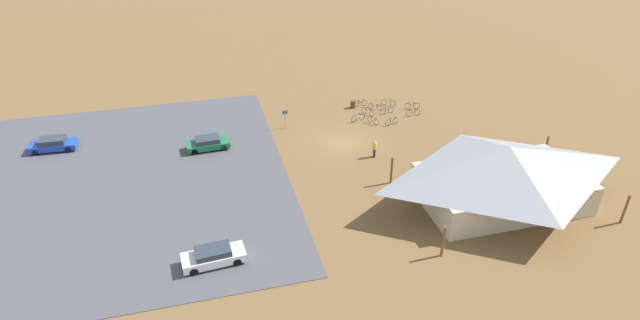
% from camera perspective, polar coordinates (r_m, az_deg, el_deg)
% --- Properties ---
extents(ground, '(160.00, 160.00, 0.00)m').
position_cam_1_polar(ground, '(53.96, 2.43, 2.00)').
color(ground, brown).
rests_on(ground, ground).
extents(parking_lot_asphalt, '(37.24, 33.43, 0.05)m').
position_cam_1_polar(parking_lot_asphalt, '(51.26, -25.06, -2.78)').
color(parking_lot_asphalt, '#4C4C51').
rests_on(parking_lot_asphalt, ground).
extents(bike_pavilion, '(16.29, 10.71, 5.35)m').
position_cam_1_polar(bike_pavilion, '(45.72, 19.65, -1.21)').
color(bike_pavilion, beige).
rests_on(bike_pavilion, ground).
extents(trash_bin, '(0.60, 0.60, 0.90)m').
position_cam_1_polar(trash_bin, '(61.42, 3.64, 6.12)').
color(trash_bin, brown).
rests_on(trash_bin, ground).
extents(lot_sign, '(0.56, 0.08, 2.20)m').
position_cam_1_polar(lot_sign, '(56.20, -3.86, 4.79)').
color(lot_sign, '#99999E').
rests_on(lot_sign, ground).
extents(bicycle_yellow_edge_south, '(0.78, 1.55, 0.86)m').
position_cam_1_polar(bicycle_yellow_edge_south, '(57.83, 5.84, 4.34)').
color(bicycle_yellow_edge_south, black).
rests_on(bicycle_yellow_edge_south, ground).
extents(bicycle_teal_lone_east, '(1.71, 0.48, 0.88)m').
position_cam_1_polar(bicycle_teal_lone_east, '(60.26, 10.17, 5.13)').
color(bicycle_teal_lone_east, black).
rests_on(bicycle_teal_lone_east, ground).
extents(bicycle_red_back_row, '(1.42, 1.06, 0.82)m').
position_cam_1_polar(bicycle_red_back_row, '(61.26, 6.06, 5.83)').
color(bicycle_red_back_row, black).
rests_on(bicycle_red_back_row, ground).
extents(bicycle_blue_edge_north, '(1.74, 0.48, 0.84)m').
position_cam_1_polar(bicycle_blue_edge_north, '(60.35, 7.35, 5.40)').
color(bicycle_blue_edge_north, black).
rests_on(bicycle_blue_edge_north, ground).
extents(bicycle_green_mid_cluster, '(1.69, 0.61, 0.90)m').
position_cam_1_polar(bicycle_green_mid_cluster, '(57.82, 7.88, 4.21)').
color(bicycle_green_mid_cluster, black).
rests_on(bicycle_green_mid_cluster, ground).
extents(bicycle_black_near_porch, '(1.76, 0.48, 0.84)m').
position_cam_1_polar(bicycle_black_near_porch, '(61.87, 4.42, 6.23)').
color(bicycle_black_near_porch, black).
rests_on(bicycle_black_near_porch, ground).
extents(bicycle_purple_front_row, '(1.75, 0.55, 0.86)m').
position_cam_1_polar(bicycle_purple_front_row, '(61.97, 10.09, 5.87)').
color(bicycle_purple_front_row, black).
rests_on(bicycle_purple_front_row, ground).
extents(bicycle_white_lone_west, '(1.75, 0.65, 0.89)m').
position_cam_1_polar(bicycle_white_lone_west, '(58.26, 4.19, 4.64)').
color(bicycle_white_lone_west, black).
rests_on(bicycle_white_lone_west, ground).
extents(bicycle_orange_trailside, '(1.53, 0.99, 0.86)m').
position_cam_1_polar(bicycle_orange_trailside, '(62.47, 7.52, 6.27)').
color(bicycle_orange_trailside, black).
rests_on(bicycle_orange_trailside, ground).
extents(bicycle_silver_yard_front, '(1.03, 1.57, 0.88)m').
position_cam_1_polar(bicycle_silver_yard_front, '(59.83, 5.28, 5.31)').
color(bicycle_silver_yard_front, black).
rests_on(bicycle_silver_yard_front, ground).
extents(car_white_back_corner, '(4.65, 2.11, 1.33)m').
position_cam_1_polar(car_white_back_corner, '(38.83, -11.60, -10.29)').
color(car_white_back_corner, white).
rests_on(car_white_back_corner, parking_lot_asphalt).
extents(car_blue_far_end, '(4.55, 2.06, 1.33)m').
position_cam_1_polar(car_blue_far_end, '(58.48, -27.25, 1.56)').
color(car_blue_far_end, '#1E42B2').
rests_on(car_blue_far_end, parking_lot_asphalt).
extents(car_green_aisle_side, '(4.29, 2.06, 1.29)m').
position_cam_1_polar(car_green_aisle_side, '(53.40, -12.21, 1.81)').
color(car_green_aisle_side, '#1E6B3D').
rests_on(car_green_aisle_side, parking_lot_asphalt).
extents(visitor_by_pavilion, '(0.36, 0.38, 1.82)m').
position_cam_1_polar(visitor_by_pavilion, '(51.02, 5.99, 1.29)').
color(visitor_by_pavilion, '#2D3347').
rests_on(visitor_by_pavilion, ground).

